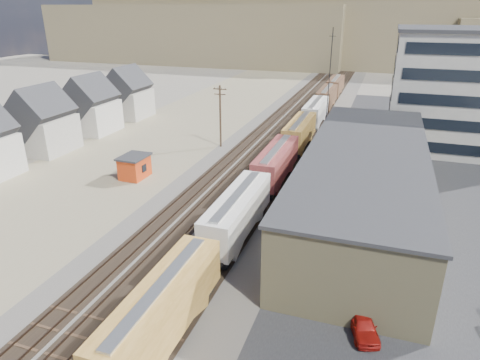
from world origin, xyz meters
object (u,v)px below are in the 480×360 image
(maintenance_shed, at_px, (135,166))
(parked_car_red, at_px, (363,324))
(utility_pole_north, at_px, (220,115))
(freight_train, at_px, (289,145))
(parked_car_blue, at_px, (409,135))

(maintenance_shed, bearing_deg, parked_car_red, -33.70)
(utility_pole_north, bearing_deg, freight_train, -19.71)
(freight_train, height_order, parked_car_blue, freight_train)
(utility_pole_north, xyz_separation_m, parked_car_red, (25.02, -37.09, -4.58))
(utility_pole_north, distance_m, parked_car_red, 44.97)
(parked_car_red, bearing_deg, maintenance_shed, 128.02)
(freight_train, distance_m, parked_car_red, 35.13)
(freight_train, bearing_deg, parked_car_blue, 48.74)
(utility_pole_north, bearing_deg, parked_car_blue, 27.09)
(utility_pole_north, distance_m, maintenance_shed, 17.87)
(utility_pole_north, relative_size, maintenance_shed, 2.34)
(maintenance_shed, xyz_separation_m, parked_car_red, (30.98, -20.66, -0.87))
(freight_train, relative_size, utility_pole_north, 11.97)
(freight_train, relative_size, parked_car_blue, 25.19)
(parked_car_red, bearing_deg, parked_car_blue, 66.99)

